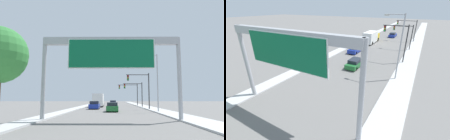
{
  "view_description": "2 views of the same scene",
  "coord_description": "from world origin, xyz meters",
  "views": [
    {
      "loc": [
        0.22,
        -2.59,
        2.08
      ],
      "look_at": [
        0.0,
        25.29,
        5.69
      ],
      "focal_mm": 35.0,
      "sensor_mm": 36.0,
      "label": 1
    },
    {
      "loc": [
        9.29,
        9.94,
        9.53
      ],
      "look_at": [
        -0.05,
        26.22,
        1.51
      ],
      "focal_mm": 24.0,
      "sensor_mm": 36.0,
      "label": 2
    }
  ],
  "objects": [
    {
      "name": "sidewalk_right",
      "position": [
        7.75,
        60.0,
        0.07
      ],
      "size": [
        3.0,
        120.0,
        0.15
      ],
      "color": "#B7B7B7",
      "rests_on": "ground"
    },
    {
      "name": "median_strip_left",
      "position": [
        -7.25,
        60.0,
        0.07
      ],
      "size": [
        2.0,
        120.0,
        0.15
      ],
      "color": "#B7B7B7",
      "rests_on": "ground"
    },
    {
      "name": "sign_gantry",
      "position": [
        0.0,
        17.87,
        6.37
      ],
      "size": [
        13.3,
        0.73,
        7.92
      ],
      "color": "#9EA0A5",
      "rests_on": "ground"
    },
    {
      "name": "car_near_center",
      "position": [
        0.0,
        32.0,
        0.68
      ],
      "size": [
        1.81,
        4.71,
        1.44
      ],
      "color": "#1E662D",
      "rests_on": "ground"
    },
    {
      "name": "car_far_center",
      "position": [
        0.0,
        62.89,
        0.68
      ],
      "size": [
        1.88,
        4.7,
        1.44
      ],
      "color": "navy",
      "rests_on": "ground"
    },
    {
      "name": "car_mid_left",
      "position": [
        -3.5,
        40.02,
        0.72
      ],
      "size": [
        1.85,
        4.78,
        1.53
      ],
      "color": "navy",
      "rests_on": "ground"
    },
    {
      "name": "truck_box_primary",
      "position": [
        -3.5,
        50.76,
        1.6
      ],
      "size": [
        2.43,
        8.24,
        3.14
      ],
      "color": "yellow",
      "rests_on": "ground"
    },
    {
      "name": "traffic_light_near_intersection",
      "position": [
        5.46,
        38.0,
        4.5
      ],
      "size": [
        4.31,
        0.32,
        6.73
      ],
      "color": "#2D2D30",
      "rests_on": "ground"
    },
    {
      "name": "traffic_light_mid_block",
      "position": [
        5.28,
        48.0,
        3.89
      ],
      "size": [
        4.46,
        0.32,
        5.73
      ],
      "color": "#2D2D30",
      "rests_on": "ground"
    },
    {
      "name": "traffic_light_far_intersection",
      "position": [
        4.94,
        58.0,
        4.16
      ],
      "size": [
        5.5,
        0.32,
        6.04
      ],
      "color": "#2D2D30",
      "rests_on": "ground"
    },
    {
      "name": "street_lamp_right",
      "position": [
        6.55,
        30.35,
        5.16
      ],
      "size": [
        2.54,
        0.28,
        8.77
      ],
      "color": "#9EA0A5",
      "rests_on": "ground"
    }
  ]
}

